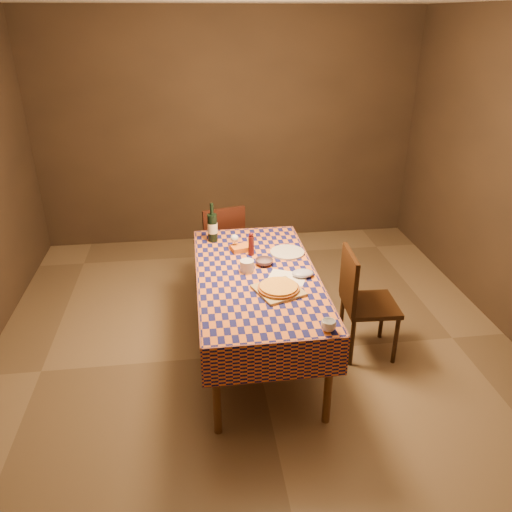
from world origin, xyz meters
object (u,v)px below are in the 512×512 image
Objects in this scene: bowl at (264,262)px; chair_right at (361,298)px; dining_table at (257,282)px; cutting_board at (279,290)px; white_plate at (287,252)px; pizza at (279,287)px; chair_far at (221,243)px; wine_bottle at (212,227)px.

bowl is 0.84m from chair_right.
bowl is at bearing 164.38° from chair_right.
bowl reaches higher than dining_table.
cutting_board is at bearing -162.23° from chair_right.
chair_right is at bearing -36.33° from white_plate.
pizza is 1.52m from chair_far.
white_plate is 0.72m from chair_right.
chair_right is (0.73, 0.23, -0.28)m from pizza.
white_plate is 0.31× the size of chair_far.
pizza is 0.34× the size of chair_right.
cutting_board reaches higher than white_plate.
pizza is at bearing -162.23° from chair_right.
wine_bottle reaches higher than dining_table.
chair_far is (-0.33, 1.46, -0.28)m from pizza.
chair_right reaches higher than pizza.
wine_bottle is at bearing -101.57° from chair_far.
chair_far is at bearing 130.61° from chair_right.
wine_bottle is 0.38× the size of chair_right.
white_plate is at bearing -58.37° from chair_far.
white_plate reaches higher than dining_table.
pizza is at bearing -106.36° from white_plate.
cutting_board is 0.99× the size of pizza.
cutting_board is 0.45m from bowl.
cutting_board is 0.33× the size of chair_right.
white_plate is at bearing 73.64° from pizza.
chair_right is at bearing -32.65° from wine_bottle.
chair_far reaches higher than dining_table.
pizza is at bearing -77.43° from chair_far.
bowl is 0.16× the size of chair_far.
white_plate is 1.01m from chair_far.
dining_table is 0.87m from chair_right.
white_plate is at bearing 73.64° from cutting_board.
wine_bottle is 1.42m from chair_right.
pizza reaches higher than white_plate.
wine_bottle is at bearing 113.67° from pizza.
pizza is (0.00, 0.00, 0.02)m from cutting_board.
pizza is at bearing 0.00° from cutting_board.
chair_right is (0.54, -0.40, -0.26)m from white_plate.
white_plate is (0.61, -0.34, -0.12)m from wine_bottle.
white_plate is at bearing -29.12° from wine_bottle.
wine_bottle is at bearing 150.88° from white_plate.
cutting_board is 1.52m from chair_far.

